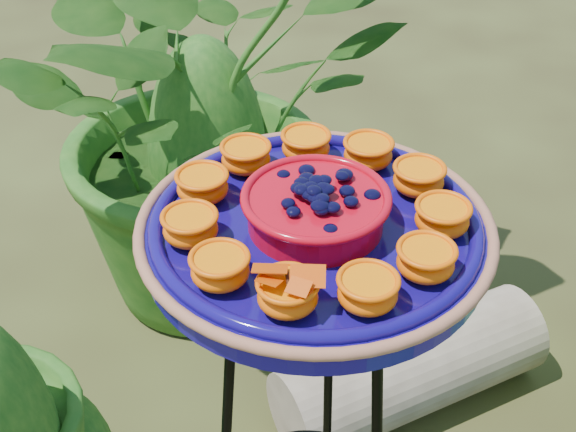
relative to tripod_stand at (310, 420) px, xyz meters
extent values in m
torus|color=black|center=(0.00, 0.00, 0.31)|extent=(0.24, 0.24, 0.01)
cylinder|color=black|center=(0.00, 0.13, -0.09)|extent=(0.02, 0.08, 0.79)
cylinder|color=#110863|center=(0.00, 0.00, 0.33)|extent=(0.42, 0.42, 0.04)
torus|color=#A56C4A|center=(0.00, 0.00, 0.35)|extent=(0.42, 0.42, 0.01)
torus|color=#110863|center=(0.00, 0.00, 0.35)|extent=(0.39, 0.39, 0.02)
cylinder|color=#B80616|center=(0.00, 0.00, 0.37)|extent=(0.16, 0.16, 0.04)
torus|color=#B80616|center=(0.00, 0.00, 0.39)|extent=(0.17, 0.17, 0.01)
ellipsoid|color=black|center=(0.00, 0.00, 0.40)|extent=(0.14, 0.14, 0.03)
ellipsoid|color=#FF7502|center=(0.14, 0.03, 0.37)|extent=(0.06, 0.06, 0.03)
cylinder|color=orange|center=(0.14, 0.03, 0.38)|extent=(0.06, 0.06, 0.01)
ellipsoid|color=#FF7502|center=(0.10, 0.10, 0.37)|extent=(0.06, 0.06, 0.03)
cylinder|color=orange|center=(0.10, 0.10, 0.38)|extent=(0.06, 0.06, 0.01)
ellipsoid|color=#FF7502|center=(0.03, 0.14, 0.37)|extent=(0.06, 0.06, 0.03)
cylinder|color=orange|center=(0.03, 0.14, 0.38)|extent=(0.06, 0.06, 0.01)
ellipsoid|color=#FF7502|center=(-0.05, 0.14, 0.37)|extent=(0.06, 0.06, 0.03)
cylinder|color=orange|center=(-0.05, 0.14, 0.38)|extent=(0.06, 0.06, 0.01)
ellipsoid|color=#FF7502|center=(-0.12, 0.09, 0.37)|extent=(0.06, 0.06, 0.03)
cylinder|color=orange|center=(-0.12, 0.09, 0.38)|extent=(0.06, 0.06, 0.01)
ellipsoid|color=#FF7502|center=(-0.14, 0.01, 0.37)|extent=(0.06, 0.06, 0.03)
cylinder|color=orange|center=(-0.14, 0.01, 0.38)|extent=(0.06, 0.06, 0.01)
ellipsoid|color=#FF7502|center=(-0.13, -0.07, 0.37)|extent=(0.06, 0.06, 0.03)
cylinder|color=orange|center=(-0.13, -0.07, 0.38)|extent=(0.06, 0.06, 0.01)
ellipsoid|color=#FF7502|center=(-0.07, -0.13, 0.37)|extent=(0.06, 0.06, 0.03)
cylinder|color=orange|center=(-0.07, -0.13, 0.38)|extent=(0.06, 0.06, 0.01)
ellipsoid|color=#FF7502|center=(0.01, -0.14, 0.37)|extent=(0.06, 0.06, 0.03)
cylinder|color=orange|center=(0.01, -0.14, 0.38)|extent=(0.06, 0.06, 0.01)
ellipsoid|color=#FF7502|center=(0.09, -0.12, 0.37)|extent=(0.06, 0.06, 0.03)
cylinder|color=orange|center=(0.09, -0.12, 0.38)|extent=(0.06, 0.06, 0.01)
ellipsoid|color=#FF7502|center=(0.14, -0.05, 0.37)|extent=(0.06, 0.06, 0.03)
cylinder|color=orange|center=(0.14, -0.05, 0.38)|extent=(0.06, 0.06, 0.01)
cylinder|color=black|center=(0.01, -0.14, 0.39)|extent=(0.01, 0.02, 0.00)
cube|color=#FF5D05|center=(-0.01, -0.14, 0.40)|extent=(0.04, 0.03, 0.01)
cube|color=#FF5D05|center=(0.03, -0.14, 0.40)|extent=(0.04, 0.03, 0.01)
cylinder|color=tan|center=(0.09, 0.49, -0.39)|extent=(0.57, 0.56, 0.20)
imported|color=#194B14|center=(-0.47, 0.78, 0.03)|extent=(1.22, 1.21, 1.02)
camera|label=1|loc=(0.18, -0.72, 0.92)|focal=50.00mm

